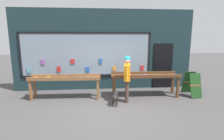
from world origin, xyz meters
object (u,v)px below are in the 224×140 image
at_px(sandwich_board_sign, 192,84).
at_px(display_table_right, 145,77).
at_px(display_table_left, 65,80).
at_px(person_browsing, 127,75).
at_px(small_dog, 115,97).

bearing_deg(sandwich_board_sign, display_table_right, 175.38).
bearing_deg(display_table_right, display_table_left, 179.97).
height_order(display_table_left, person_browsing, person_browsing).
bearing_deg(person_browsing, display_table_left, 86.11).
bearing_deg(small_dog, person_browsing, -47.89).
xyz_separation_m(small_dog, sandwich_board_sign, (3.28, 0.78, 0.19)).
bearing_deg(small_dog, display_table_right, -44.16).
relative_size(display_table_right, person_browsing, 1.59).
bearing_deg(sandwich_board_sign, small_dog, -168.42).
relative_size(person_browsing, small_dog, 3.00).
distance_m(display_table_left, sandwich_board_sign, 5.14).
height_order(display_table_right, sandwich_board_sign, sandwich_board_sign).
xyz_separation_m(display_table_left, display_table_right, (3.19, -0.00, 0.04)).
bearing_deg(sandwich_board_sign, person_browsing, -171.49).
relative_size(display_table_left, small_dog, 4.76).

